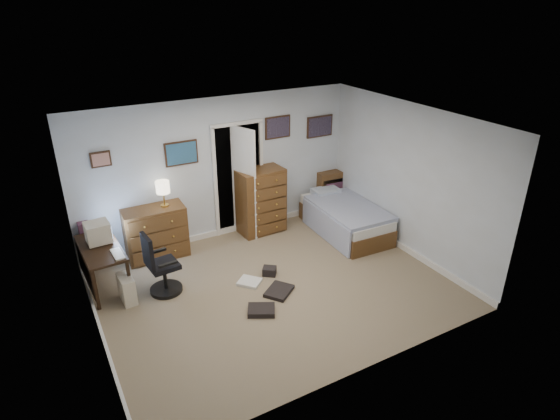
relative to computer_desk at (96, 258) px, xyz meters
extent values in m
cube|color=gray|center=(2.28, -1.27, -0.52)|extent=(5.00, 4.00, 0.02)
cube|color=black|center=(0.08, 0.00, 0.14)|extent=(0.59, 1.18, 0.04)
cube|color=black|center=(-0.13, -0.55, -0.20)|extent=(0.05, 0.05, 0.63)
cube|color=black|center=(0.34, -0.53, -0.20)|extent=(0.05, 0.05, 0.63)
cube|color=black|center=(-0.18, 0.53, -0.20)|extent=(0.05, 0.05, 0.63)
cube|color=black|center=(0.28, 0.56, -0.20)|extent=(0.05, 0.05, 0.63)
cube|color=black|center=(-0.17, -0.01, -0.16)|extent=(0.08, 1.07, 0.44)
cube|color=beige|center=(0.10, 0.15, 0.32)|extent=(0.35, 0.34, 0.30)
cube|color=#8CB2F2|center=(0.27, 0.16, 0.32)|extent=(0.02, 0.25, 0.20)
cube|color=beige|center=(0.10, 0.15, 0.16)|extent=(0.23, 0.23, 0.02)
cube|color=beige|center=(0.26, -0.35, 0.16)|extent=(0.15, 0.36, 0.02)
cube|color=beige|center=(0.28, -0.55, -0.31)|extent=(0.20, 0.38, 0.40)
cube|color=black|center=(0.37, -0.54, -0.31)|extent=(0.02, 0.27, 0.31)
cylinder|color=black|center=(0.83, -0.58, -0.49)|extent=(0.51, 0.51, 0.05)
cylinder|color=black|center=(0.83, -0.58, -0.28)|extent=(0.06, 0.06, 0.36)
cube|color=black|center=(0.83, -0.58, -0.07)|extent=(0.44, 0.44, 0.07)
cube|color=black|center=(0.63, -0.59, 0.22)|extent=(0.09, 0.37, 0.50)
cube|color=black|center=(0.85, -0.79, 0.06)|extent=(0.28, 0.07, 0.04)
cube|color=black|center=(0.81, -0.36, 0.06)|extent=(0.28, 0.07, 0.04)
cube|color=maroon|center=(-0.04, 0.66, -0.11)|extent=(0.17, 0.17, 0.81)
cube|color=brown|center=(1.01, 0.51, -0.07)|extent=(1.00, 0.53, 0.88)
cylinder|color=gold|center=(1.21, 0.51, 0.38)|extent=(0.14, 0.14, 0.02)
cylinder|color=gold|center=(1.21, 0.51, 0.51)|extent=(0.03, 0.03, 0.26)
cylinder|color=beige|center=(1.21, 0.51, 0.69)|extent=(0.23, 0.23, 0.20)
cube|color=black|center=(2.63, 1.03, 0.49)|extent=(0.90, 0.60, 2.00)
cube|color=white|center=(2.18, 0.70, 0.49)|extent=(0.06, 0.05, 2.00)
cube|color=white|center=(3.08, 0.70, 0.49)|extent=(0.06, 0.05, 2.00)
cube|color=white|center=(2.63, 0.70, 1.51)|extent=(0.96, 0.05, 0.06)
cube|color=white|center=(2.59, 0.59, 0.49)|extent=(0.31, 0.77, 2.00)
sphere|color=gold|center=(2.90, 0.44, 0.49)|extent=(0.06, 0.06, 0.06)
cube|color=brown|center=(2.95, 0.48, 0.09)|extent=(0.85, 0.53, 1.20)
cube|color=brown|center=(4.77, 0.61, -0.10)|extent=(0.93, 0.28, 0.82)
cube|color=black|center=(4.77, 0.54, 0.06)|extent=(0.85, 0.14, 0.27)
cube|color=maroon|center=(4.77, 0.54, 0.02)|extent=(0.74, 0.15, 0.20)
cube|color=brown|center=(4.28, -0.30, -0.35)|extent=(1.00, 1.88, 0.32)
cube|color=white|center=(4.28, -0.30, -0.11)|extent=(0.96, 1.84, 0.17)
cube|color=#4F5D92|center=(4.28, -0.40, -0.01)|extent=(1.04, 1.60, 0.09)
cube|color=#4F5D92|center=(3.79, -0.38, -0.26)|extent=(0.10, 1.56, 0.50)
cube|color=#7894C0|center=(4.31, 0.38, 0.03)|extent=(0.52, 0.37, 0.12)
cube|color=#331E11|center=(0.38, 0.71, 1.24)|extent=(0.30, 0.03, 0.24)
cube|color=#9A6C54|center=(0.38, 0.69, 1.24)|extent=(0.25, 0.01, 0.19)
cube|color=#331E11|center=(1.63, 0.71, 1.14)|extent=(0.55, 0.03, 0.40)
cube|color=#200E62|center=(1.63, 0.69, 1.14)|extent=(0.50, 0.01, 0.35)
cube|color=#331E11|center=(3.43, 0.71, 1.34)|extent=(0.50, 0.03, 0.40)
cube|color=black|center=(3.43, 0.69, 1.34)|extent=(0.45, 0.01, 0.35)
cube|color=#331E11|center=(4.33, 0.71, 1.24)|extent=(0.55, 0.03, 0.40)
cube|color=black|center=(4.33, 0.69, 1.24)|extent=(0.50, 0.01, 0.35)
cube|color=black|center=(2.27, -1.43, -0.48)|extent=(0.53, 0.51, 0.06)
cube|color=silver|center=(1.99, -0.99, -0.49)|extent=(0.42, 0.43, 0.05)
cube|color=black|center=(1.82, -1.72, -0.48)|extent=(0.46, 0.42, 0.07)
cube|color=black|center=(2.37, -0.93, -0.45)|extent=(0.26, 0.26, 0.13)
camera|label=1|loc=(-0.52, -6.47, 3.50)|focal=30.00mm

